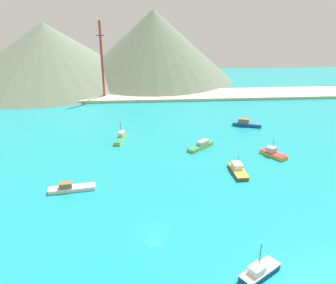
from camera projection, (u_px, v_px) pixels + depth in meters
ground at (151, 165)px, 96.24m from camera, size 260.00×280.00×0.50m
fishing_boat_0 at (238, 170)px, 91.39m from camera, size 3.58×9.23×4.63m
fishing_boat_1 at (246, 123)px, 125.02m from camera, size 10.46×5.76×2.67m
fishing_boat_2 at (71, 188)px, 82.96m from camera, size 11.23×4.15×2.19m
fishing_boat_4 at (201, 145)px, 106.83m from camera, size 9.09×8.51×2.12m
fishing_boat_5 at (259, 271)px, 57.31m from camera, size 7.98×6.59×6.46m
fishing_boat_6 at (121, 137)px, 112.76m from camera, size 3.91×10.23×5.90m
fishing_boat_7 at (273, 153)px, 101.25m from camera, size 6.92×8.45×5.17m
beach_strip at (147, 96)px, 162.45m from camera, size 247.00×18.86×1.20m
hill_west at (46, 53)px, 184.37m from camera, size 100.91×100.91×31.49m
hill_central at (154, 46)px, 190.34m from camera, size 87.53×87.53×37.64m
radio_tower at (102, 60)px, 153.50m from camera, size 3.41×2.73×34.07m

